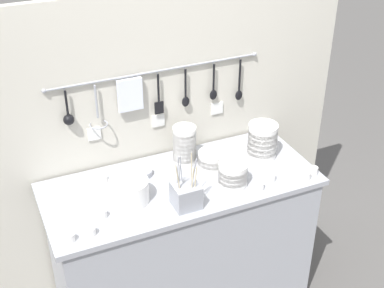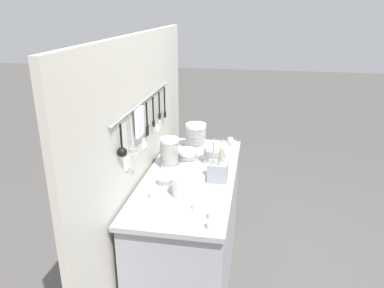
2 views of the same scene
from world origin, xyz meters
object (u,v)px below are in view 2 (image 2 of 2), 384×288
at_px(cup_centre, 223,150).
at_px(cup_beside_plates, 194,175).
at_px(bowl_stack_wide_centre, 196,136).
at_px(cup_edge_far, 230,140).
at_px(cup_back_left, 153,195).
at_px(plate_stack, 189,186).
at_px(cup_edge_near, 227,155).
at_px(cup_front_left, 211,225).
at_px(bowl_stack_short_front, 169,153).
at_px(steel_mixing_bowl, 165,181).
at_px(cup_front_right, 212,215).
at_px(cutlery_caddy, 218,171).
at_px(cup_by_caddy, 196,206).
at_px(bowl_stack_nested_right, 187,156).
at_px(cup_mid_row, 233,143).
at_px(bowl_stack_back_corner, 214,154).

height_order(cup_centre, cup_beside_plates, same).
bearing_deg(bowl_stack_wide_centre, cup_edge_far, -58.58).
bearing_deg(cup_back_left, plate_stack, -69.97).
relative_size(cup_edge_near, cup_front_left, 1.00).
height_order(bowl_stack_wide_centre, bowl_stack_short_front, bowl_stack_short_front).
height_order(steel_mixing_bowl, cup_edge_near, cup_edge_near).
relative_size(cup_front_right, cup_beside_plates, 1.00).
bearing_deg(cup_back_left, cutlery_caddy, -48.48).
height_order(bowl_stack_wide_centre, cup_back_left, bowl_stack_wide_centre).
height_order(steel_mixing_bowl, cup_beside_plates, cup_beside_plates).
height_order(cup_by_caddy, cup_centre, same).
distance_m(cup_by_caddy, cup_back_left, 0.29).
height_order(bowl_stack_nested_right, bowl_stack_wide_centre, bowl_stack_wide_centre).
bearing_deg(bowl_stack_nested_right, cup_edge_far, -31.39).
distance_m(bowl_stack_wide_centre, cup_mid_row, 0.32).
bearing_deg(cup_front_left, cup_front_right, 2.45).
bearing_deg(cup_front_left, cup_edge_far, 0.06).
height_order(cup_mid_row, cup_edge_near, same).
relative_size(cup_centre, cup_mid_row, 1.00).
relative_size(bowl_stack_back_corner, bowl_stack_wide_centre, 0.75).
xyz_separation_m(cup_edge_near, cup_beside_plates, (-0.40, 0.19, 0.00)).
bearing_deg(cup_by_caddy, cup_mid_row, -6.69).
distance_m(cup_by_caddy, cup_front_right, 0.13).
xyz_separation_m(plate_stack, cup_by_caddy, (-0.16, -0.07, -0.04)).
bearing_deg(cup_back_left, cup_beside_plates, -32.00).
relative_size(bowl_stack_nested_right, cup_by_caddy, 3.44).
bearing_deg(cup_by_caddy, cup_back_left, 72.69).
relative_size(cup_centre, cup_beside_plates, 1.00).
height_order(plate_stack, cup_beside_plates, plate_stack).
bearing_deg(bowl_stack_short_front, cup_mid_row, -38.20).
bearing_deg(cup_back_left, cup_centre, -22.87).
height_order(cup_edge_near, cup_edge_far, same).
xyz_separation_m(bowl_stack_short_front, cutlery_caddy, (-0.15, -0.36, -0.05)).
relative_size(cup_mid_row, cup_back_left, 1.00).
relative_size(steel_mixing_bowl, cup_edge_far, 2.33).
xyz_separation_m(plate_stack, steel_mixing_bowl, (0.13, 0.18, -0.04)).
height_order(bowl_stack_wide_centre, cup_centre, bowl_stack_wide_centre).
height_order(cup_by_caddy, cup_front_left, same).
height_order(bowl_stack_nested_right, cup_mid_row, bowl_stack_nested_right).
height_order(cup_back_left, cup_front_right, same).
relative_size(cutlery_caddy, cup_centre, 6.22).
distance_m(cup_edge_far, cup_beside_plates, 0.76).
bearing_deg(cup_front_right, plate_stack, 35.87).
distance_m(cup_by_caddy, cup_front_left, 0.21).
distance_m(plate_stack, cup_edge_near, 0.67).
height_order(cup_mid_row, cup_beside_plates, same).
distance_m(bowl_stack_nested_right, steel_mixing_bowl, 0.38).
xyz_separation_m(cup_back_left, cup_front_right, (-0.17, -0.38, 0.00)).
xyz_separation_m(bowl_stack_wide_centre, cup_beside_plates, (-0.57, -0.08, -0.08)).
relative_size(bowl_stack_back_corner, cup_centre, 3.37).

